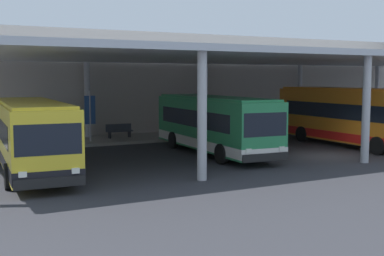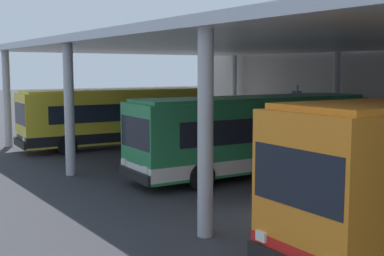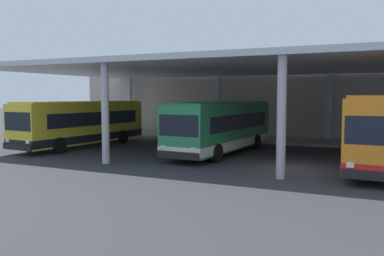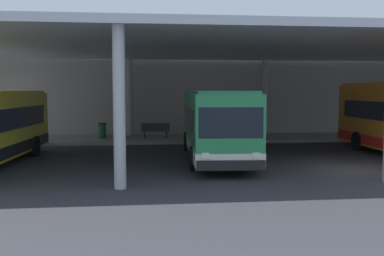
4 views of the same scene
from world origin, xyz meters
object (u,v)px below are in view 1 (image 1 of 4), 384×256
object	(u,v)px
bus_nearest_bay	(31,136)
bus_middle_bay	(350,116)
trash_bin	(71,133)
bus_second_bay	(214,124)
banner_sign	(90,113)
bench_waiting	(119,131)

from	to	relation	value
bus_nearest_bay	bus_middle_bay	distance (m)	19.02
bus_nearest_bay	trash_bin	xyz separation A→B (m)	(4.14, 9.09, -0.98)
bus_middle_bay	bus_second_bay	bearing A→B (deg)	172.73
trash_bin	banner_sign	distance (m)	1.81
bus_middle_bay	trash_bin	world-z (taller)	bus_middle_bay
trash_bin	banner_sign	xyz separation A→B (m)	(1.08, -0.64, 1.30)
bus_second_bay	trash_bin	size ratio (longest dim) A/B	10.88
bench_waiting	banner_sign	size ratio (longest dim) A/B	0.56
bench_waiting	trash_bin	size ratio (longest dim) A/B	1.84
bus_middle_bay	bus_nearest_bay	bearing A→B (deg)	179.81
bus_nearest_bay	bus_second_bay	distance (m)	10.04
bus_second_bay	bench_waiting	world-z (taller)	bus_second_bay
bus_middle_bay	banner_sign	bearing A→B (deg)	148.34
bus_second_bay	bus_middle_bay	xyz separation A→B (m)	(9.04, -1.15, 0.19)
bus_nearest_bay	bus_middle_bay	world-z (taller)	bus_middle_bay
bus_middle_bay	bench_waiting	bearing A→B (deg)	140.88
bus_second_bay	trash_bin	distance (m)	9.95
bus_middle_bay	trash_bin	distance (m)	17.51
bus_second_bay	trash_bin	world-z (taller)	bus_second_bay
bus_nearest_bay	trash_bin	world-z (taller)	bus_nearest_bay
bus_nearest_bay	banner_sign	xyz separation A→B (m)	(5.22, 8.45, 0.32)
bus_nearest_bay	bench_waiting	distance (m)	11.99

